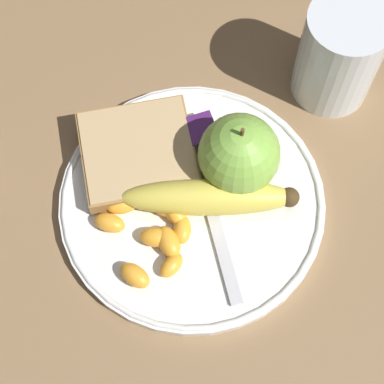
{
  "coord_description": "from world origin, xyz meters",
  "views": [
    {
      "loc": [
        -0.08,
        -0.23,
        0.59
      ],
      "look_at": [
        0.0,
        0.0,
        0.03
      ],
      "focal_mm": 60.0,
      "sensor_mm": 36.0,
      "label": 1
    }
  ],
  "objects_px": {
    "apple": "(239,154)",
    "bread_slice": "(138,153)",
    "banana": "(210,197)",
    "jam_packet": "(196,134)",
    "fork": "(210,203)",
    "juice_glass": "(338,57)",
    "plate": "(192,202)"
  },
  "relations": [
    {
      "from": "apple",
      "to": "fork",
      "type": "relative_size",
      "value": 0.5
    },
    {
      "from": "juice_glass",
      "to": "fork",
      "type": "bearing_deg",
      "value": -151.28
    },
    {
      "from": "plate",
      "to": "bread_slice",
      "type": "bearing_deg",
      "value": 120.44
    },
    {
      "from": "apple",
      "to": "banana",
      "type": "height_order",
      "value": "apple"
    },
    {
      "from": "plate",
      "to": "jam_packet",
      "type": "relative_size",
      "value": 6.53
    },
    {
      "from": "fork",
      "to": "jam_packet",
      "type": "distance_m",
      "value": 0.07
    },
    {
      "from": "juice_glass",
      "to": "apple",
      "type": "xyz_separation_m",
      "value": [
        -0.13,
        -0.07,
        -0.0
      ]
    },
    {
      "from": "juice_glass",
      "to": "banana",
      "type": "bearing_deg",
      "value": -151.08
    },
    {
      "from": "juice_glass",
      "to": "fork",
      "type": "xyz_separation_m",
      "value": [
        -0.17,
        -0.09,
        -0.04
      ]
    },
    {
      "from": "banana",
      "to": "jam_packet",
      "type": "distance_m",
      "value": 0.07
    },
    {
      "from": "apple",
      "to": "jam_packet",
      "type": "bearing_deg",
      "value": 118.63
    },
    {
      "from": "juice_glass",
      "to": "banana",
      "type": "relative_size",
      "value": 0.65
    },
    {
      "from": "plate",
      "to": "banana",
      "type": "xyz_separation_m",
      "value": [
        0.01,
        -0.01,
        0.02
      ]
    },
    {
      "from": "bread_slice",
      "to": "jam_packet",
      "type": "xyz_separation_m",
      "value": [
        0.06,
        0.0,
        -0.0
      ]
    },
    {
      "from": "bread_slice",
      "to": "jam_packet",
      "type": "height_order",
      "value": "same"
    },
    {
      "from": "juice_glass",
      "to": "apple",
      "type": "distance_m",
      "value": 0.15
    },
    {
      "from": "juice_glass",
      "to": "bread_slice",
      "type": "xyz_separation_m",
      "value": [
        -0.22,
        -0.02,
        -0.03
      ]
    },
    {
      "from": "apple",
      "to": "bread_slice",
      "type": "relative_size",
      "value": 0.71
    },
    {
      "from": "plate",
      "to": "banana",
      "type": "bearing_deg",
      "value": -33.81
    },
    {
      "from": "apple",
      "to": "bread_slice",
      "type": "height_order",
      "value": "apple"
    },
    {
      "from": "banana",
      "to": "fork",
      "type": "bearing_deg",
      "value": 82.0
    },
    {
      "from": "banana",
      "to": "jam_packet",
      "type": "xyz_separation_m",
      "value": [
        0.01,
        0.07,
        -0.01
      ]
    },
    {
      "from": "banana",
      "to": "bread_slice",
      "type": "relative_size",
      "value": 1.38
    },
    {
      "from": "juice_glass",
      "to": "banana",
      "type": "distance_m",
      "value": 0.2
    },
    {
      "from": "banana",
      "to": "fork",
      "type": "height_order",
      "value": "banana"
    },
    {
      "from": "juice_glass",
      "to": "jam_packet",
      "type": "distance_m",
      "value": 0.16
    },
    {
      "from": "plate",
      "to": "bread_slice",
      "type": "xyz_separation_m",
      "value": [
        -0.04,
        0.06,
        0.02
      ]
    },
    {
      "from": "jam_packet",
      "to": "fork",
      "type": "bearing_deg",
      "value": -98.47
    },
    {
      "from": "fork",
      "to": "jam_packet",
      "type": "height_order",
      "value": "jam_packet"
    },
    {
      "from": "plate",
      "to": "apple",
      "type": "bearing_deg",
      "value": 15.33
    },
    {
      "from": "apple",
      "to": "fork",
      "type": "bearing_deg",
      "value": -147.65
    },
    {
      "from": "banana",
      "to": "jam_packet",
      "type": "bearing_deg",
      "value": 81.54
    }
  ]
}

